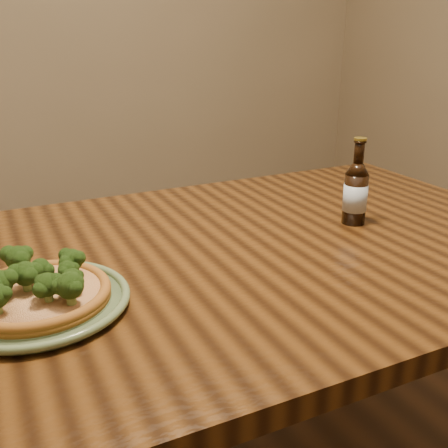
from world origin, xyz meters
name	(u,v)px	position (x,y,z in m)	size (l,w,h in m)	color
table	(198,296)	(0.00, 0.10, 0.66)	(1.60, 0.90, 0.75)	#44260E
plate	(38,302)	(-0.31, 0.01, 0.76)	(0.29, 0.29, 0.02)	#5F7450
pizza	(37,290)	(-0.31, 0.01, 0.78)	(0.23, 0.23, 0.07)	#985D22
beer_bottle	(356,192)	(0.39, 0.11, 0.82)	(0.05, 0.05, 0.20)	black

